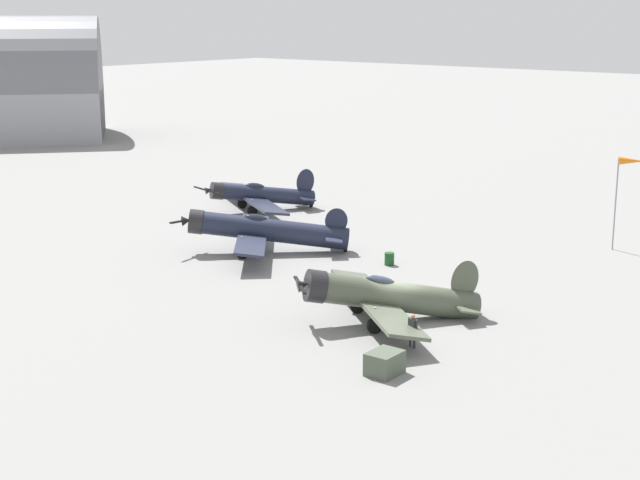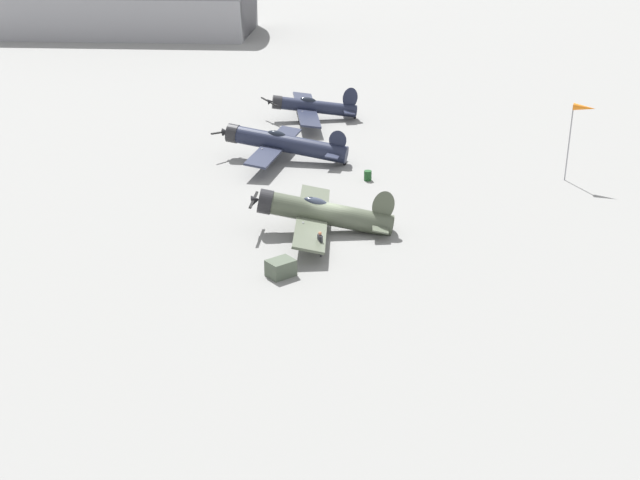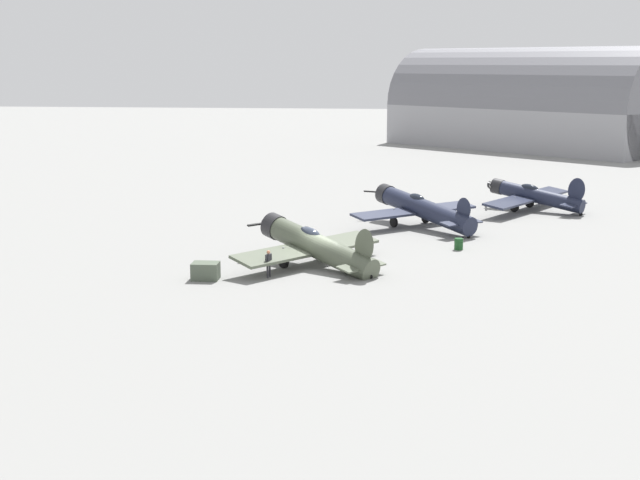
% 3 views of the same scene
% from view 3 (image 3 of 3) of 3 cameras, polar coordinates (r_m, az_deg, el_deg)
% --- Properties ---
extents(ground_plane, '(400.00, 400.00, 0.00)m').
position_cam_3_polar(ground_plane, '(57.48, -0.00, -1.76)').
color(ground_plane, gray).
extents(airplane_foreground, '(10.39, 9.46, 3.43)m').
position_cam_3_polar(airplane_foreground, '(57.54, -0.36, -0.35)').
color(airplane_foreground, '#4C5442').
rests_on(airplane_foreground, ground_plane).
extents(airplane_mid_apron, '(10.06, 10.11, 3.07)m').
position_cam_3_polar(airplane_mid_apron, '(71.62, 6.37, 2.00)').
color(airplane_mid_apron, '#1E2338').
rests_on(airplane_mid_apron, ground_plane).
extents(airplane_far_line, '(12.50, 9.22, 3.30)m').
position_cam_3_polar(airplane_far_line, '(81.54, 13.25, 2.75)').
color(airplane_far_line, '#1E2338').
rests_on(airplane_far_line, ground_plane).
extents(ground_crew_mechanic, '(0.63, 0.35, 1.67)m').
position_cam_3_polar(ground_crew_mechanic, '(54.82, -3.26, -1.33)').
color(ground_crew_mechanic, '#2D2D33').
rests_on(ground_crew_mechanic, ground_plane).
extents(equipment_crate, '(1.30, 1.64, 1.04)m').
position_cam_3_polar(equipment_crate, '(54.72, -7.22, -1.95)').
color(equipment_crate, '#4C5647').
rests_on(equipment_crate, ground_plane).
extents(fuel_drum, '(0.64, 0.64, 0.80)m').
position_cam_3_polar(fuel_drum, '(63.67, 8.73, -0.25)').
color(fuel_drum, '#19471E').
rests_on(fuel_drum, ground_plane).
extents(distant_hangar, '(40.00, 43.34, 17.77)m').
position_cam_3_polar(distant_hangar, '(141.84, 12.98, 7.83)').
color(distant_hangar, '#939399').
rests_on(distant_hangar, ground_plane).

